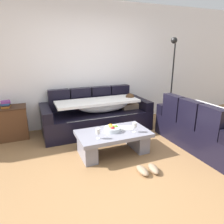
% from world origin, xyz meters
% --- Properties ---
extents(ground_plane, '(14.00, 14.00, 0.00)m').
position_xyz_m(ground_plane, '(0.00, 0.00, 0.00)').
color(ground_plane, olive).
extents(back_wall, '(9.00, 0.10, 2.70)m').
position_xyz_m(back_wall, '(0.00, 2.15, 1.35)').
color(back_wall, white).
rests_on(back_wall, ground_plane).
extents(couch_along_wall, '(2.25, 0.92, 0.88)m').
position_xyz_m(couch_along_wall, '(0.03, 1.62, 0.33)').
color(couch_along_wall, black).
rests_on(couch_along_wall, ground_plane).
extents(couch_near_window, '(0.92, 1.70, 0.88)m').
position_xyz_m(couch_near_window, '(1.55, 0.17, 0.33)').
color(couch_near_window, black).
rests_on(couch_near_window, ground_plane).
extents(coffee_table, '(1.20, 0.68, 0.38)m').
position_xyz_m(coffee_table, '(-0.07, 0.53, 0.24)').
color(coffee_table, gray).
rests_on(coffee_table, ground_plane).
extents(fruit_bowl, '(0.28, 0.28, 0.10)m').
position_xyz_m(fruit_bowl, '(-0.06, 0.58, 0.42)').
color(fruit_bowl, silver).
rests_on(fruit_bowl, coffee_table).
extents(wine_glass_near_left, '(0.07, 0.07, 0.17)m').
position_xyz_m(wine_glass_near_left, '(-0.39, 0.38, 0.50)').
color(wine_glass_near_left, silver).
rests_on(wine_glass_near_left, coffee_table).
extents(wine_glass_near_right, '(0.07, 0.07, 0.17)m').
position_xyz_m(wine_glass_near_right, '(0.25, 0.39, 0.50)').
color(wine_glass_near_right, silver).
rests_on(wine_glass_near_right, coffee_table).
extents(open_magazine, '(0.33, 0.29, 0.01)m').
position_xyz_m(open_magazine, '(0.17, 0.60, 0.39)').
color(open_magazine, white).
rests_on(open_magazine, coffee_table).
extents(side_cabinet, '(0.72, 0.44, 0.64)m').
position_xyz_m(side_cabinet, '(-1.73, 1.85, 0.32)').
color(side_cabinet, '#512F1B').
rests_on(side_cabinet, ground_plane).
extents(book_stack_on_cabinet, '(0.19, 0.23, 0.12)m').
position_xyz_m(book_stack_on_cabinet, '(-1.72, 1.85, 0.70)').
color(book_stack_on_cabinet, '#B76623').
rests_on(book_stack_on_cabinet, side_cabinet).
extents(floor_lamp, '(0.33, 0.31, 1.95)m').
position_xyz_m(floor_lamp, '(1.87, 1.57, 1.12)').
color(floor_lamp, black).
rests_on(floor_lamp, ground_plane).
extents(pair_of_shoes, '(0.31, 0.30, 0.09)m').
position_xyz_m(pair_of_shoes, '(0.16, -0.21, 0.04)').
color(pair_of_shoes, '#8C7259').
rests_on(pair_of_shoes, ground_plane).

